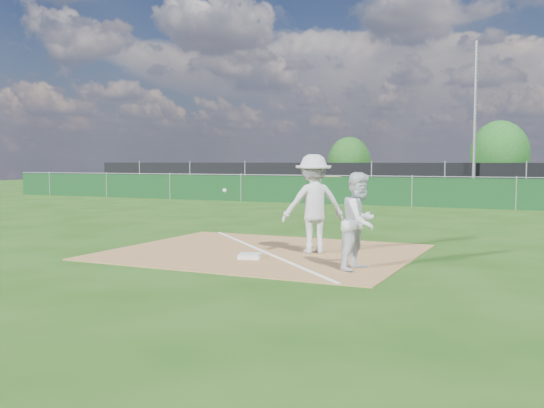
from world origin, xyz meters
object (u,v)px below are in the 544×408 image
Objects in this scene: first_base at (250,256)px; tree_left at (349,161)px; car_mid at (439,179)px; tree_mid at (500,153)px; light_pole at (475,120)px; play_at_first at (313,204)px; runner at (360,221)px; car_left at (348,177)px.

first_base is 33.68m from tree_left.
car_mid is 8.88m from tree_left.
light_pole is at bearing -91.22° from tree_mid.
car_mid is 0.99× the size of tree_mid.
tree_mid is at bearing -10.55° from car_mid.
tree_left reaches higher than play_at_first.
tree_left is at bearing 104.80° from first_base.
runner reaches higher than car_mid.
first_base is 0.08× the size of car_left.
play_at_first reaches higher than car_left.
light_pole is 1.71× the size of car_mid.
tree_left is (-7.33, 4.90, 1.11)m from car_mid.
tree_mid is at bearing -65.86° from car_left.
tree_mid is at bearing 88.78° from light_pole.
first_base is 28.66m from car_left.
runner is 0.46× the size of tree_left.
tree_left is at bearing -168.34° from tree_mid.
car_mid is (-2.61, 5.03, -3.22)m from light_pole.
play_at_first reaches higher than runner.
tree_mid is at bearing 87.35° from first_base.
tree_left is at bearing 30.34° from runner.
play_at_first is at bearing 54.32° from first_base.
light_pole is 19.61× the size of first_base.
tree_left is (-8.59, 32.51, 1.83)m from first_base.
play_at_first is at bearing -177.52° from car_left.
play_at_first reaches higher than first_base.
car_mid is (-1.26, 27.61, 0.72)m from first_base.
play_at_first is 33.49m from tree_mid.
car_mid reaches higher than first_base.
light_pole reaches higher than runner.
car_mid is (-3.49, 27.86, -0.06)m from runner.
runner is (1.40, -1.41, -0.17)m from play_at_first.
light_pole reaches higher than car_left.
tree_mid is (2.86, 7.00, 1.64)m from car_mid.
play_at_first is 0.56× the size of tree_mid.
runner is 0.36× the size of tree_mid.
runner is at bearing -6.21° from first_base.
runner is 28.08m from car_mid.
runner is at bearing -45.23° from play_at_first.
car_left is at bearing 106.61° from play_at_first.
light_pole is 14.20m from tree_left.
first_base is 0.09× the size of tree_mid.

